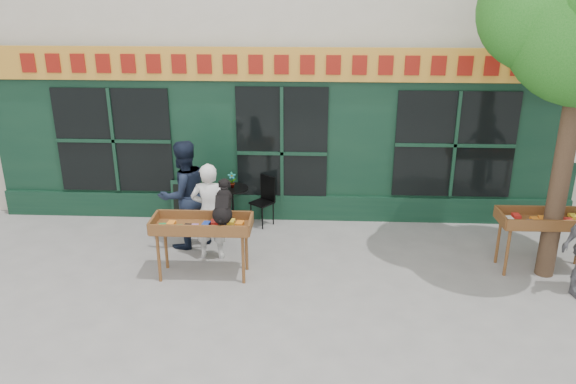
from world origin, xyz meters
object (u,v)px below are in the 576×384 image
(dog, at_px, (223,201))
(book_cart_center, at_px, (202,228))
(woman, at_px, (210,211))
(book_cart_right, at_px, (548,223))
(bistro_table, at_px, (233,199))
(man_left, at_px, (184,195))

(dog, bearing_deg, book_cart_center, 171.55)
(woman, bearing_deg, dog, 116.24)
(book_cart_right, xyz_separation_m, bistro_table, (-5.21, 1.53, -0.28))
(dog, distance_m, woman, 0.91)
(book_cart_center, distance_m, man_left, 1.21)
(book_cart_center, relative_size, dog, 2.51)
(book_cart_right, height_order, man_left, man_left)
(bistro_table, bearing_deg, dog, -85.25)
(book_cart_right, height_order, bistro_table, book_cart_right)
(woman, height_order, man_left, man_left)
(man_left, bearing_deg, book_cart_right, 132.39)
(woman, bearing_deg, book_cart_center, 89.68)
(woman, distance_m, bistro_table, 1.38)
(book_cart_center, xyz_separation_m, dog, (0.35, -0.05, 0.47))
(woman, relative_size, man_left, 0.87)
(woman, distance_m, book_cart_right, 5.40)
(book_cart_center, distance_m, woman, 0.65)
(dog, xyz_separation_m, book_cart_right, (5.04, 0.51, -0.47))
(bistro_table, relative_size, man_left, 0.40)
(dog, height_order, book_cart_right, dog)
(woman, bearing_deg, man_left, -40.28)
(bistro_table, bearing_deg, woman, -97.72)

